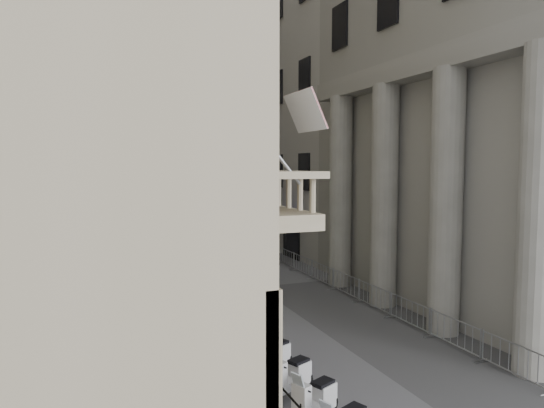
{
  "coord_description": "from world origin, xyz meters",
  "views": [
    {
      "loc": [
        -8.49,
        -4.49,
        6.39
      ],
      "look_at": [
        0.26,
        17.74,
        4.5
      ],
      "focal_mm": 32.0,
      "sensor_mm": 36.0,
      "label": 1
    }
  ],
  "objects": [
    {
      "name": "security_tent",
      "position": [
        -3.6,
        20.0,
        2.79
      ],
      "size": [
        4.11,
        4.11,
        3.34
      ],
      "color": "silver",
      "rests_on": "ground"
    },
    {
      "name": "blue_awning",
      "position": [
        4.15,
        26.0,
        0.0
      ],
      "size": [
        1.6,
        3.0,
        3.0
      ],
      "primitive_type": null,
      "color": "navy",
      "rests_on": "ground"
    },
    {
      "name": "barrier_2",
      "position": [
        3.49,
        11.04,
        0.0
      ],
      "size": [
        0.6,
        2.4,
        1.1
      ],
      "primitive_type": null,
      "color": "#9A9CA1",
      "rests_on": "ground"
    },
    {
      "name": "street_lamp",
      "position": [
        -3.38,
        20.27,
        4.32
      ],
      "size": [
        2.35,
        0.76,
        7.32
      ],
      "rotation": [
        0.0,
        0.0,
        -0.26
      ],
      "color": "gray",
      "rests_on": "ground"
    },
    {
      "name": "scooter_4",
      "position": [
        -3.27,
        10.26,
        0.0
      ],
      "size": [
        1.51,
        1.06,
        1.5
      ],
      "primitive_type": null,
      "rotation": [
        0.0,
        0.0,
        1.97
      ],
      "color": "silver",
      "rests_on": "ground"
    },
    {
      "name": "barrier_1",
      "position": [
        3.49,
        8.54,
        0.0
      ],
      "size": [
        0.6,
        2.4,
        1.1
      ],
      "primitive_type": null,
      "color": "#9A9CA1",
      "rests_on": "ground"
    },
    {
      "name": "barrier_6",
      "position": [
        3.49,
        21.04,
        0.0
      ],
      "size": [
        0.6,
        2.4,
        1.1
      ],
      "primitive_type": null,
      "color": "#9A9CA1",
      "rests_on": "ground"
    },
    {
      "name": "iron_fence",
      "position": [
        -4.3,
        18.0,
        0.0
      ],
      "size": [
        0.3,
        28.0,
        1.4
      ],
      "primitive_type": null,
      "color": "black",
      "rests_on": "ground"
    },
    {
      "name": "barrier_0",
      "position": [
        3.49,
        6.04,
        0.0
      ],
      "size": [
        0.6,
        2.4,
        1.1
      ],
      "primitive_type": null,
      "color": "#9A9CA1",
      "rests_on": "ground"
    },
    {
      "name": "scooter_9",
      "position": [
        -3.27,
        17.57,
        0.0
      ],
      "size": [
        1.51,
        1.06,
        1.5
      ],
      "primitive_type": null,
      "rotation": [
        0.0,
        0.0,
        1.97
      ],
      "color": "silver",
      "rests_on": "ground"
    },
    {
      "name": "scooter_8",
      "position": [
        -3.27,
        16.11,
        0.0
      ],
      "size": [
        1.51,
        1.06,
        1.5
      ],
      "primitive_type": null,
      "rotation": [
        0.0,
        0.0,
        1.97
      ],
      "color": "silver",
      "rests_on": "ground"
    },
    {
      "name": "info_kiosk",
      "position": [
        -3.76,
        17.77,
        0.86
      ],
      "size": [
        0.51,
        0.83,
        1.7
      ],
      "rotation": [
        0.0,
        0.0,
        -0.37
      ],
      "color": "black",
      "rests_on": "ground"
    },
    {
      "name": "barrier_7",
      "position": [
        3.49,
        23.54,
        0.0
      ],
      "size": [
        0.6,
        2.4,
        1.1
      ],
      "primitive_type": null,
      "color": "#9A9CA1",
      "rests_on": "ground"
    },
    {
      "name": "barrier_5",
      "position": [
        3.49,
        18.54,
        0.0
      ],
      "size": [
        0.6,
        2.4,
        1.1
      ],
      "primitive_type": null,
      "color": "#9A9CA1",
      "rests_on": "ground"
    },
    {
      "name": "scooter_11",
      "position": [
        -3.27,
        20.49,
        0.0
      ],
      "size": [
        1.51,
        1.06,
        1.5
      ],
      "primitive_type": null,
      "rotation": [
        0.0,
        0.0,
        1.97
      ],
      "color": "silver",
      "rests_on": "ground"
    },
    {
      "name": "scooter_12",
      "position": [
        -3.27,
        21.95,
        0.0
      ],
      "size": [
        1.51,
        1.06,
        1.5
      ],
      "primitive_type": null,
      "rotation": [
        0.0,
        0.0,
        1.97
      ],
      "color": "silver",
      "rests_on": "ground"
    },
    {
      "name": "pedestrian_b",
      "position": [
        0.39,
        24.68,
        0.78
      ],
      "size": [
        0.97,
        0.95,
        1.57
      ],
      "primitive_type": "imported",
      "rotation": [
        0.0,
        0.0,
        2.44
      ],
      "color": "black",
      "rests_on": "ground"
    },
    {
      "name": "pedestrian_c",
      "position": [
        -2.0,
        26.54,
        0.92
      ],
      "size": [
        1.06,
        0.89,
        1.84
      ],
      "primitive_type": "imported",
      "rotation": [
        0.0,
        0.0,
        3.54
      ],
      "color": "black",
      "rests_on": "ground"
    },
    {
      "name": "scooter_5",
      "position": [
        -3.27,
        11.72,
        0.0
      ],
      "size": [
        1.51,
        1.06,
        1.5
      ],
      "primitive_type": null,
      "rotation": [
        0.0,
        0.0,
        1.97
      ],
      "color": "silver",
      "rests_on": "ground"
    },
    {
      "name": "scooter_10",
      "position": [
        -3.27,
        19.03,
        0.0
      ],
      "size": [
        1.51,
        1.06,
        1.5
      ],
      "primitive_type": null,
      "rotation": [
        0.0,
        0.0,
        1.97
      ],
      "color": "silver",
      "rests_on": "ground"
    },
    {
      "name": "scooter_6",
      "position": [
        -3.27,
        13.18,
        0.0
      ],
      "size": [
        1.51,
        1.06,
        1.5
      ],
      "primitive_type": null,
      "rotation": [
        0.0,
        0.0,
        1.97
      ],
      "color": "silver",
      "rests_on": "ground"
    },
    {
      "name": "scooter_7",
      "position": [
        -3.27,
        14.64,
        0.0
      ],
      "size": [
        1.51,
        1.06,
        1.5
      ],
      "primitive_type": null,
      "rotation": [
        0.0,
        0.0,
        1.97
      ],
      "color": "silver",
      "rests_on": "ground"
    },
    {
      "name": "far_building",
      "position": [
        0.0,
        48.0,
        15.0
      ],
      "size": [
        22.0,
        10.0,
        30.0
      ],
      "primitive_type": "cube",
      "color": "#ADABA4",
      "rests_on": "ground"
    },
    {
      "name": "scooter_2",
      "position": [
        -3.27,
        7.34,
        0.0
      ],
      "size": [
        1.51,
        1.06,
        1.5
      ],
      "primitive_type": null,
      "rotation": [
        0.0,
        0.0,
        1.97
      ],
      "color": "silver",
      "rests_on": "ground"
    },
    {
      "name": "scooter_3",
      "position": [
        -3.27,
        8.8,
        0.0
      ],
      "size": [
        1.51,
        1.06,
        1.5
      ],
      "primitive_type": null,
      "rotation": [
        0.0,
        0.0,
        1.97
      ],
      "color": "silver",
      "rests_on": "ground"
    },
    {
      "name": "barrier_4",
      "position": [
        3.49,
        16.04,
        0.0
      ],
      "size": [
        0.6,
        2.4,
        1.1
      ],
      "primitive_type": null,
      "color": "#9A9CA1",
      "rests_on": "ground"
    },
    {
      "name": "barrier_3",
      "position": [
        3.49,
        13.54,
        0.0
      ],
      "size": [
        0.6,
        2.4,
        1.1
      ],
      "primitive_type": null,
      "color": "#9A9CA1",
      "rests_on": "ground"
    },
    {
      "name": "pedestrian_a",
      "position": [
        -0.39,
        29.78,
        0.93
      ],
      "size": [
        0.74,
        0.55,
        1.85
      ],
      "primitive_type": "imported",
      "rotation": [
        0.0,
        0.0,
        3.31
      ],
      "color": "black",
      "rests_on": "ground"
    }
  ]
}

